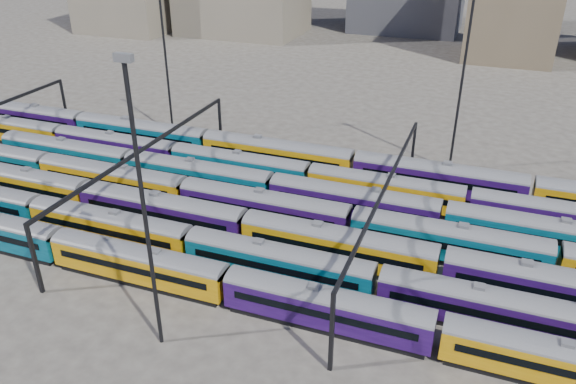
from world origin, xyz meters
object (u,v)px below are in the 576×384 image
(rake_0, at_px, (227,281))
(mast_2, at_px, (143,203))
(rake_2, at_px, (162,208))
(rake_1, at_px, (190,241))

(rake_0, height_order, mast_2, mast_2)
(rake_0, relative_size, rake_2, 1.11)
(rake_1, bearing_deg, rake_0, -36.12)
(rake_2, bearing_deg, rake_0, -36.76)
(rake_1, distance_m, rake_2, 8.23)
(rake_0, bearing_deg, rake_1, 143.88)
(mast_2, bearing_deg, rake_0, 65.72)
(rake_2, bearing_deg, rake_1, -37.41)
(rake_1, relative_size, rake_2, 1.14)
(rake_0, distance_m, rake_2, 16.71)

